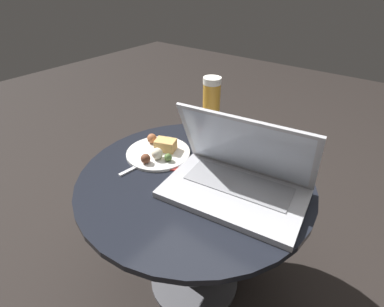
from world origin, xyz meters
TOP-DOWN VIEW (x-y plane):
  - ground_plane at (0.00, 0.00)m, footprint 6.00×6.00m
  - table at (0.00, 0.00)m, footprint 0.70×0.70m
  - napkin at (-0.15, 0.00)m, footprint 0.17×0.15m
  - laptop at (0.13, 0.02)m, footprint 0.41×0.28m
  - beer_glass at (-0.07, 0.18)m, footprint 0.06×0.06m
  - snack_plate at (-0.17, 0.03)m, footprint 0.21×0.21m
  - fork at (-0.17, -0.04)m, footprint 0.04×0.17m

SIDE VIEW (x-z plane):
  - ground_plane at x=0.00m, z-range 0.00..0.00m
  - table at x=0.00m, z-range 0.12..0.62m
  - napkin at x=-0.15m, z-range 0.50..0.51m
  - fork at x=-0.17m, z-range 0.50..0.51m
  - snack_plate at x=-0.17m, z-range 0.49..0.54m
  - laptop at x=0.13m, z-range 0.44..0.66m
  - beer_glass at x=-0.07m, z-range 0.50..0.75m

